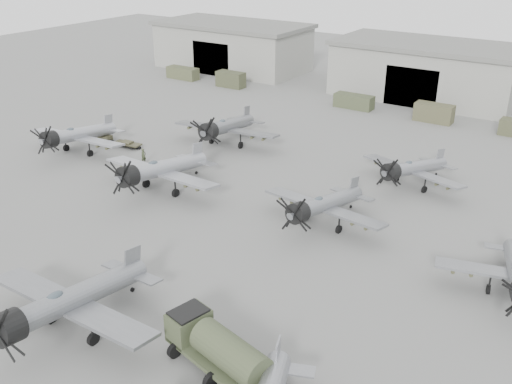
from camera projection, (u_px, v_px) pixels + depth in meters
ground at (167, 270)px, 45.36m from camera, size 220.00×220.00×0.00m
hangar_left at (232, 46)px, 109.49m from camera, size 29.00×14.80×8.70m
hangar_center at (427, 70)px, 90.42m from camera, size 29.00×14.80×8.70m
support_truck_0 at (183, 73)px, 103.09m from camera, size 6.11×2.20×2.09m
support_truck_1 at (231, 79)px, 97.61m from camera, size 4.99×2.20×2.62m
support_truck_3 at (354, 101)px, 86.19m from camera, size 5.93×2.20×2.06m
support_truck_4 at (434, 113)px, 79.97m from camera, size 5.31×2.20×2.54m
aircraft_near_1 at (65, 303)px, 37.18m from camera, size 13.76×12.38×5.54m
aircraft_mid_0 at (75, 135)px, 67.96m from camera, size 12.98×11.68×5.17m
aircraft_mid_1 at (158, 170)px, 57.82m from camera, size 13.68×12.31×5.49m
aircraft_mid_2 at (322, 205)px, 51.05m from camera, size 12.21×10.99×4.85m
aircraft_far_0 at (225, 127)px, 70.35m from camera, size 13.77×12.39×5.47m
aircraft_far_1 at (411, 169)px, 59.06m from camera, size 11.72×10.55×4.68m
fuel_tanker at (218, 347)px, 34.41m from camera, size 8.28×4.33×3.04m
tug_trailer at (113, 140)px, 71.91m from camera, size 6.41×1.76×1.27m
ground_crew at (144, 156)px, 65.63m from camera, size 0.52×0.72×1.84m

